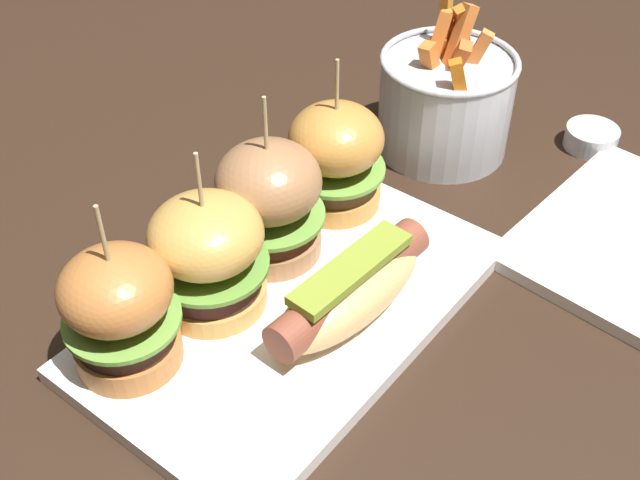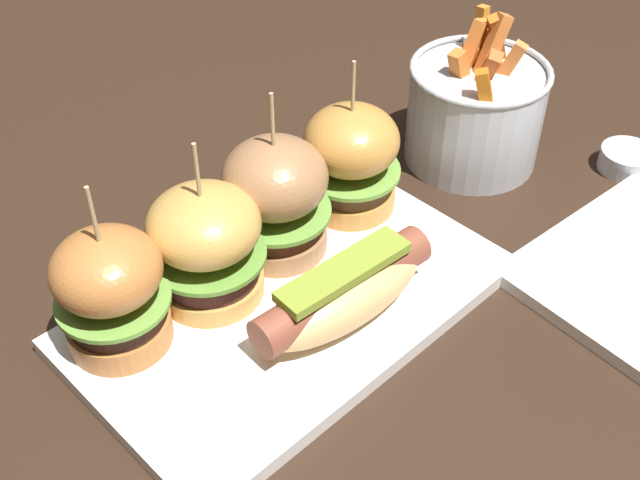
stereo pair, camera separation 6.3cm
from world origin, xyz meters
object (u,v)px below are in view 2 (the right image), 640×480
object	(u,v)px
slider_center_left	(206,244)
slider_far_right	(351,158)
fries_bucket	(475,111)
slider_center_right	(276,196)
slider_far_left	(111,291)
hot_dog	(343,292)
platter_main	(290,304)
sauce_ramekin	(627,159)

from	to	relation	value
slider_center_left	slider_far_right	size ratio (longest dim) A/B	0.99
fries_bucket	slider_center_right	bearing A→B (deg)	174.62
slider_far_left	slider_far_right	size ratio (longest dim) A/B	1.00
slider_center_right	fries_bucket	size ratio (longest dim) A/B	0.99
slider_center_right	fries_bucket	xyz separation A→B (m)	(0.23, -0.02, -0.01)
hot_dog	slider_far_right	world-z (taller)	slider_far_right
slider_far_right	fries_bucket	world-z (taller)	slider_far_right
hot_dog	slider_center_right	world-z (taller)	slider_center_right
hot_dog	slider_far_left	xyz separation A→B (m)	(-0.13, 0.10, 0.03)
hot_dog	slider_far_right	xyz separation A→B (m)	(0.10, 0.09, 0.03)
slider_far_left	slider_center_right	xyz separation A→B (m)	(0.15, -0.00, 0.00)
slider_center_left	fries_bucket	bearing A→B (deg)	-3.47
slider_far_right	fries_bucket	size ratio (longest dim) A/B	0.96
hot_dog	slider_center_right	size ratio (longest dim) A/B	1.09
fries_bucket	slider_far_left	bearing A→B (deg)	176.19
slider_far_left	slider_center_left	world-z (taller)	slider_far_left
slider_center_right	slider_center_left	bearing A→B (deg)	-177.40
slider_far_left	slider_far_right	distance (m)	0.24
platter_main	slider_far_left	xyz separation A→B (m)	(-0.12, 0.06, 0.06)
slider_center_right	slider_far_left	bearing A→B (deg)	178.60
slider_center_left	fries_bucket	size ratio (longest dim) A/B	0.95
slider_far_left	slider_center_left	bearing A→B (deg)	-5.12
slider_center_right	platter_main	bearing A→B (deg)	-124.02
hot_dog	fries_bucket	world-z (taller)	fries_bucket
platter_main	slider_center_left	world-z (taller)	slider_center_left
hot_dog	sauce_ramekin	xyz separation A→B (m)	(0.34, -0.05, -0.03)
fries_bucket	sauce_ramekin	distance (m)	0.16
platter_main	slider_center_right	bearing A→B (deg)	55.98
slider_center_right	sauce_ramekin	distance (m)	0.36
hot_dog	slider_far_left	world-z (taller)	slider_far_left
platter_main	sauce_ramekin	world-z (taller)	sauce_ramekin
platter_main	slider_center_right	distance (m)	0.09
slider_far_left	sauce_ramekin	size ratio (longest dim) A/B	2.69
slider_center_left	fries_bucket	world-z (taller)	slider_center_left
slider_far_left	slider_center_left	xyz separation A→B (m)	(0.08, -0.01, -0.00)
slider_far_left	sauce_ramekin	xyz separation A→B (m)	(0.48, -0.14, -0.05)
slider_far_right	hot_dog	bearing A→B (deg)	-138.14
platter_main	fries_bucket	xyz separation A→B (m)	(0.27, 0.03, 0.05)
slider_far_left	slider_far_right	world-z (taller)	same
slider_center_left	hot_dog	bearing A→B (deg)	-58.89
slider_center_left	platter_main	bearing A→B (deg)	-52.62
platter_main	sauce_ramekin	size ratio (longest dim) A/B	6.38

